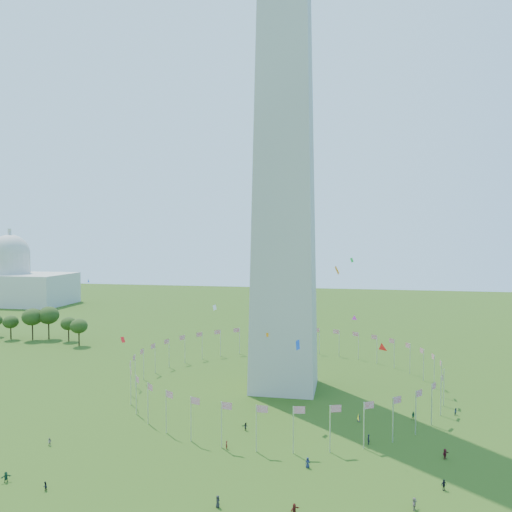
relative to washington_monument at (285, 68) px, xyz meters
The scene contains 7 objects.
ground 98.18m from the washington_monument, 90.00° to the right, with size 600.00×600.00×0.00m, color #284610.
washington_monument is the anchor object (origin of this frame).
flag_ring 80.00m from the washington_monument, 96.12° to the left, with size 80.24×80.24×9.00m.
capitol_building 230.40m from the washington_monument, 144.16° to the left, with size 70.00×35.00×46.00m, color beige, non-canonical shape.
crowd 98.68m from the washington_monument, 79.28° to the right, with size 87.64×66.97×1.93m.
kites_aloft 70.72m from the washington_monument, 68.44° to the right, with size 107.65×63.96×34.82m.
tree_line_west 137.94m from the washington_monument, 158.70° to the left, with size 55.15×15.97×12.58m.
Camera 1 is at (17.22, -80.89, 41.13)m, focal length 35.00 mm.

